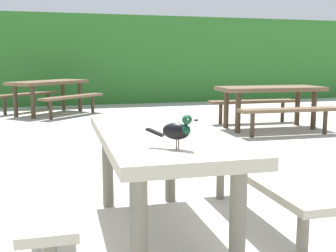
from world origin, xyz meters
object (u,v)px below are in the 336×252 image
picnic_table_foreground (159,158)px  bird_grackle (178,130)px  picnic_table_mid_left (270,97)px  picnic_table_mid_right (49,89)px

picnic_table_foreground → bird_grackle: 0.67m
picnic_table_foreground → bird_grackle: bearing=-95.3°
picnic_table_foreground → picnic_table_mid_left: same height
bird_grackle → picnic_table_mid_right: bird_grackle is taller
bird_grackle → picnic_table_mid_left: 5.44m
picnic_table_mid_left → picnic_table_mid_right: bearing=139.0°
bird_grackle → picnic_table_mid_left: bearing=55.3°
bird_grackle → picnic_table_mid_left: (3.09, 4.47, -0.29)m
picnic_table_foreground → picnic_table_mid_left: (3.04, 3.87, 0.00)m
picnic_table_foreground → bird_grackle: bird_grackle is taller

